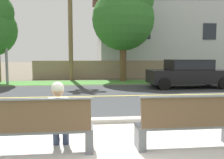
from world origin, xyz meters
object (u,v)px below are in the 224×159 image
(bench_right, at_px, (188,124))
(shade_tree_left, at_px, (125,15))
(bench_left, at_px, (37,129))
(seated_person_white, at_px, (59,113))
(streetlamp, at_px, (6,17))
(car_black_near, at_px, (188,72))

(bench_right, xyz_separation_m, shade_tree_left, (0.85, 12.41, 4.09))
(bench_left, xyz_separation_m, bench_right, (2.67, 0.00, 0.00))
(seated_person_white, distance_m, shade_tree_left, 13.22)
(streetlamp, xyz_separation_m, shade_tree_left, (7.53, 0.91, 0.45))
(seated_person_white, height_order, car_black_near, car_black_near)
(bench_left, relative_size, car_black_near, 0.44)
(bench_right, bearing_deg, seated_person_white, 175.79)
(seated_person_white, relative_size, car_black_near, 0.29)
(streetlamp, bearing_deg, shade_tree_left, 6.86)
(bench_left, xyz_separation_m, car_black_near, (6.37, 8.46, 0.40))
(bench_left, distance_m, car_black_near, 10.60)
(bench_left, bearing_deg, bench_right, 0.00)
(bench_right, bearing_deg, car_black_near, 66.42)
(car_black_near, distance_m, streetlamp, 11.29)
(streetlamp, bearing_deg, car_black_near, -16.32)
(bench_left, xyz_separation_m, streetlamp, (-4.01, 11.50, 3.64))
(bench_left, bearing_deg, car_black_near, 53.05)
(car_black_near, xyz_separation_m, streetlamp, (-10.37, 3.04, 3.25))
(bench_left, xyz_separation_m, seated_person_white, (0.34, 0.17, 0.22))
(seated_person_white, relative_size, streetlamp, 0.17)
(bench_left, distance_m, bench_right, 2.67)
(bench_left, distance_m, seated_person_white, 0.44)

